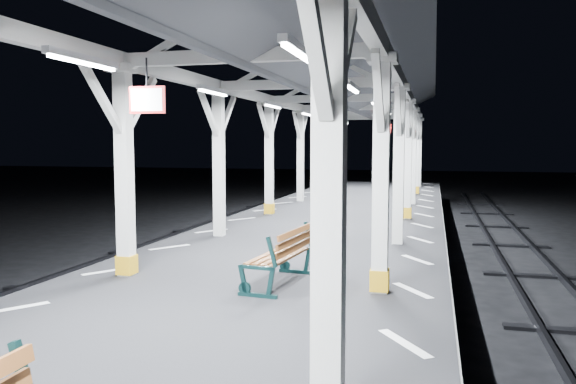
% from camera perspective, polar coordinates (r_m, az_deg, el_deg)
% --- Properties ---
extents(platform, '(6.00, 50.00, 1.00)m').
position_cam_1_polar(platform, '(6.97, -9.87, -17.05)').
color(platform, black).
rests_on(platform, ground).
extents(hazard_stripes_left, '(1.00, 48.00, 0.01)m').
position_cam_1_polar(hazard_stripes_left, '(8.09, -26.21, -10.60)').
color(hazard_stripes_left, silver).
rests_on(hazard_stripes_left, platform).
extents(hazard_stripes_right, '(1.00, 48.00, 0.01)m').
position_cam_1_polar(hazard_stripes_right, '(6.24, 11.75, -14.81)').
color(hazard_stripes_right, silver).
rests_on(hazard_stripes_right, platform).
extents(canopy, '(5.40, 49.00, 4.65)m').
position_cam_1_polar(canopy, '(6.62, -10.47, 17.57)').
color(canopy, silver).
rests_on(canopy, platform).
extents(bench_mid, '(0.76, 1.65, 0.87)m').
position_cam_1_polar(bench_mid, '(8.37, -0.39, -6.36)').
color(bench_mid, '#0E2C2C').
rests_on(bench_mid, platform).
extents(bench_far, '(0.67, 1.51, 0.80)m').
position_cam_1_polar(bench_far, '(19.40, 4.49, -0.03)').
color(bench_far, '#0E2C2C').
rests_on(bench_far, platform).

